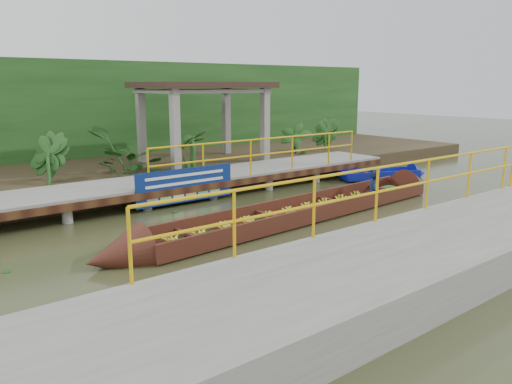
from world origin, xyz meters
TOP-DOWN VIEW (x-y plane):
  - ground at (0.00, 0.00)m, footprint 80.00×80.00m
  - land_strip at (0.00, 7.50)m, footprint 30.00×8.00m
  - far_dock at (0.02, 3.43)m, footprint 16.00×2.06m
  - near_dock at (1.00, -4.20)m, footprint 18.00×2.40m
  - pavilion at (3.00, 6.30)m, footprint 4.40×3.00m
  - foliage_backdrop at (0.00, 10.00)m, footprint 30.00×0.80m
  - vendor_boat at (1.84, -0.29)m, footprint 10.87×1.71m
  - moored_blue_boat at (7.68, 1.43)m, footprint 3.13×1.91m
  - blue_banner at (0.01, 2.48)m, footprint 2.84×0.04m
  - tropical_plants at (1.65, 5.30)m, footprint 14.13×1.13m

SIDE VIEW (x-z plane):
  - ground at x=0.00m, z-range 0.00..0.00m
  - moored_blue_boat at x=7.68m, z-range -0.24..0.50m
  - vendor_boat at x=1.84m, z-range -0.82..1.23m
  - land_strip at x=0.00m, z-range 0.00..0.45m
  - near_dock at x=1.00m, z-range -0.56..1.16m
  - far_dock at x=0.02m, z-range -0.35..1.30m
  - blue_banner at x=0.01m, z-range 0.11..1.00m
  - tropical_plants at x=1.65m, z-range 0.45..1.86m
  - foliage_backdrop at x=0.00m, z-range 0.00..4.00m
  - pavilion at x=3.00m, z-range 1.32..4.32m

